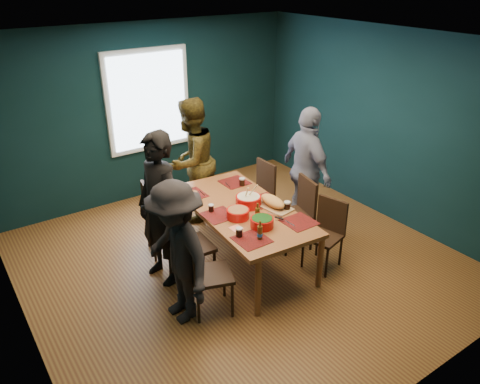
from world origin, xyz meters
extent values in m
cube|color=olive|center=(0.00, 0.00, -0.01)|extent=(5.00, 5.00, 0.01)
cube|color=silver|center=(0.00, 0.00, 2.70)|extent=(5.00, 5.00, 0.01)
cube|color=#0D272C|center=(-2.50, 0.00, 1.35)|extent=(0.01, 5.00, 2.70)
cube|color=#0D272C|center=(2.50, 0.00, 1.35)|extent=(0.01, 5.00, 2.70)
cube|color=#0D272C|center=(0.00, 2.50, 1.35)|extent=(5.00, 0.01, 2.70)
cube|color=#0D272C|center=(0.00, -2.50, 1.35)|extent=(5.00, 0.01, 2.70)
cube|color=white|center=(0.00, 2.47, 1.55)|extent=(1.35, 0.06, 1.55)
cube|color=#99582E|center=(0.03, -0.01, 0.74)|extent=(1.16, 2.09, 0.05)
cylinder|color=#99582E|center=(-0.42, -0.94, 0.36)|extent=(0.07, 0.07, 0.72)
cylinder|color=#99582E|center=(0.47, -0.94, 0.36)|extent=(0.07, 0.07, 0.72)
cylinder|color=#99582E|center=(-0.42, 0.93, 0.36)|extent=(0.07, 0.07, 0.72)
cylinder|color=#99582E|center=(0.47, 0.93, 0.36)|extent=(0.07, 0.07, 0.72)
cube|color=black|center=(-0.66, 0.76, 0.47)|extent=(0.52, 0.52, 0.04)
cube|color=black|center=(-0.85, 0.81, 0.73)|extent=(0.13, 0.44, 0.48)
cylinder|color=black|center=(-0.88, 0.62, 0.23)|extent=(0.03, 0.03, 0.45)
cylinder|color=black|center=(-0.51, 0.54, 0.23)|extent=(0.03, 0.03, 0.45)
cylinder|color=black|center=(-0.80, 0.99, 0.23)|extent=(0.03, 0.03, 0.45)
cylinder|color=black|center=(-0.43, 0.91, 0.23)|extent=(0.03, 0.03, 0.45)
cube|color=black|center=(-0.70, -0.02, 0.49)|extent=(0.49, 0.49, 0.04)
cube|color=black|center=(-0.91, -0.01, 0.76)|extent=(0.07, 0.46, 0.50)
cylinder|color=black|center=(-0.91, -0.20, 0.23)|extent=(0.03, 0.03, 0.47)
cylinder|color=black|center=(-0.52, -0.23, 0.23)|extent=(0.03, 0.03, 0.47)
cylinder|color=black|center=(-0.89, 0.19, 0.23)|extent=(0.03, 0.03, 0.47)
cylinder|color=black|center=(-0.49, 0.16, 0.23)|extent=(0.03, 0.03, 0.47)
cube|color=black|center=(-0.77, -0.58, 0.45)|extent=(0.54, 0.54, 0.04)
cube|color=black|center=(-0.95, -0.51, 0.71)|extent=(0.18, 0.41, 0.46)
cylinder|color=black|center=(-1.00, -0.69, 0.22)|extent=(0.03, 0.03, 0.43)
cylinder|color=black|center=(-0.66, -0.81, 0.22)|extent=(0.03, 0.03, 0.43)
cylinder|color=black|center=(-0.88, -0.35, 0.22)|extent=(0.03, 0.03, 0.43)
cylinder|color=black|center=(-0.54, -0.47, 0.22)|extent=(0.03, 0.03, 0.43)
cube|color=black|center=(0.76, 0.72, 0.44)|extent=(0.42, 0.42, 0.04)
cube|color=black|center=(0.95, 0.72, 0.68)|extent=(0.04, 0.41, 0.45)
cylinder|color=black|center=(0.59, 0.54, 0.21)|extent=(0.03, 0.03, 0.42)
cylinder|color=black|center=(0.94, 0.54, 0.21)|extent=(0.03, 0.03, 0.42)
cylinder|color=black|center=(0.59, 0.89, 0.21)|extent=(0.03, 0.03, 0.42)
cylinder|color=black|center=(0.94, 0.90, 0.21)|extent=(0.03, 0.03, 0.42)
cube|color=black|center=(0.78, -0.08, 0.46)|extent=(0.51, 0.51, 0.04)
cube|color=black|center=(0.97, -0.12, 0.72)|extent=(0.13, 0.43, 0.47)
cylinder|color=black|center=(0.56, -0.23, 0.22)|extent=(0.03, 0.03, 0.44)
cylinder|color=black|center=(0.93, -0.30, 0.22)|extent=(0.03, 0.03, 0.44)
cylinder|color=black|center=(0.64, 0.13, 0.22)|extent=(0.03, 0.03, 0.44)
cylinder|color=black|center=(1.00, 0.06, 0.22)|extent=(0.03, 0.03, 0.44)
cube|color=black|center=(0.78, -0.65, 0.42)|extent=(0.49, 0.49, 0.04)
cube|color=black|center=(0.95, -0.61, 0.66)|extent=(0.14, 0.39, 0.43)
cylinder|color=black|center=(0.66, -0.86, 0.20)|extent=(0.03, 0.03, 0.40)
cylinder|color=black|center=(0.99, -0.77, 0.20)|extent=(0.03, 0.03, 0.40)
cylinder|color=black|center=(0.57, -0.54, 0.20)|extent=(0.03, 0.03, 0.40)
cylinder|color=black|center=(0.90, -0.44, 0.20)|extent=(0.03, 0.03, 0.40)
imported|color=black|center=(-0.93, 0.26, 0.92)|extent=(0.55, 0.74, 1.84)
imported|color=black|center=(0.09, 1.36, 0.90)|extent=(1.08, 0.97, 1.81)
imported|color=silver|center=(1.26, 0.22, 0.88)|extent=(0.58, 1.09, 1.76)
imported|color=black|center=(-1.10, -0.47, 0.79)|extent=(0.61, 1.04, 1.58)
cylinder|color=red|center=(-0.16, -0.18, 0.82)|extent=(0.27, 0.27, 0.11)
cylinder|color=#4A822F|center=(-0.16, -0.18, 0.87)|extent=(0.23, 0.23, 0.02)
cylinder|color=red|center=(0.12, 0.00, 0.83)|extent=(0.31, 0.31, 0.12)
cylinder|color=beige|center=(0.12, 0.00, 0.89)|extent=(0.27, 0.27, 0.02)
cylinder|color=tan|center=(0.16, 0.00, 0.94)|extent=(0.09, 0.17, 0.25)
cylinder|color=tan|center=(0.09, 0.00, 0.94)|extent=(0.08, 0.18, 0.25)
cylinder|color=red|center=(-0.05, -0.50, 0.82)|extent=(0.26, 0.26, 0.11)
cylinder|color=#124916|center=(-0.05, -0.50, 0.87)|extent=(0.23, 0.23, 0.02)
cube|color=tan|center=(0.34, -0.20, 0.78)|extent=(0.33, 0.53, 0.02)
ellipsoid|color=#D8964D|center=(0.34, -0.20, 0.85)|extent=(0.24, 0.42, 0.12)
cube|color=silver|center=(0.22, -0.40, 0.80)|extent=(0.11, 0.19, 0.00)
cylinder|color=black|center=(0.20, -0.51, 0.80)|extent=(0.07, 0.11, 0.02)
sphere|color=#185A14|center=(0.34, -0.31, 0.85)|extent=(0.04, 0.04, 0.04)
sphere|color=#185A14|center=(0.34, -0.20, 0.85)|extent=(0.04, 0.04, 0.04)
sphere|color=#185A14|center=(0.34, -0.09, 0.85)|extent=(0.04, 0.04, 0.04)
cylinder|color=black|center=(-0.32, 0.60, 0.80)|extent=(0.15, 0.15, 0.06)
cylinder|color=#4A822F|center=(-0.32, 0.60, 0.82)|extent=(0.12, 0.12, 0.01)
cylinder|color=#492C0D|center=(-0.23, -0.70, 0.85)|extent=(0.06, 0.06, 0.16)
cylinder|color=#492C0D|center=(-0.23, -0.70, 0.96)|extent=(0.02, 0.02, 0.06)
cylinder|color=blue|center=(-0.23, -0.70, 0.82)|extent=(0.06, 0.06, 0.04)
cylinder|color=#492C0D|center=(0.00, -0.35, 0.85)|extent=(0.05, 0.05, 0.15)
cylinder|color=#492C0D|center=(0.00, -0.35, 0.95)|extent=(0.02, 0.02, 0.06)
cylinder|color=black|center=(-0.38, -0.53, 0.82)|extent=(0.07, 0.07, 0.10)
cylinder|color=silver|center=(-0.38, -0.53, 0.87)|extent=(0.08, 0.08, 0.02)
cylinder|color=black|center=(0.43, -0.36, 0.82)|extent=(0.08, 0.08, 0.11)
cylinder|color=silver|center=(0.43, -0.36, 0.87)|extent=(0.08, 0.08, 0.02)
cylinder|color=black|center=(0.39, 0.51, 0.82)|extent=(0.07, 0.07, 0.10)
cylinder|color=silver|center=(0.39, 0.51, 0.87)|extent=(0.08, 0.08, 0.02)
cylinder|color=black|center=(-0.33, 0.13, 0.81)|extent=(0.06, 0.06, 0.09)
cylinder|color=silver|center=(-0.33, 0.13, 0.86)|extent=(0.07, 0.07, 0.01)
cube|color=#FF876B|center=(0.39, 0.00, 0.77)|extent=(0.18, 0.18, 0.00)
cube|color=#FF876B|center=(-0.31, -0.37, 0.77)|extent=(0.13, 0.13, 0.00)
cube|color=#FF876B|center=(0.32, -0.73, 0.77)|extent=(0.19, 0.19, 0.00)
camera|label=1|loc=(-2.83, -4.10, 3.41)|focal=35.00mm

